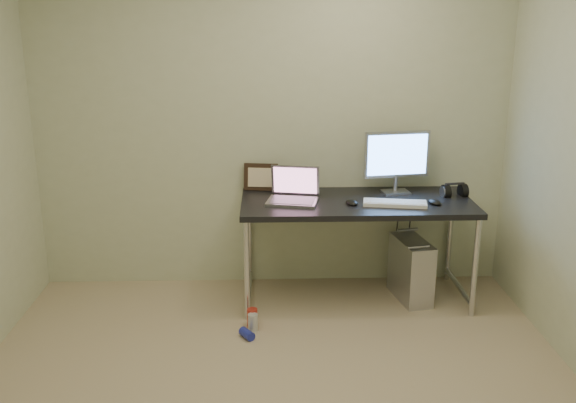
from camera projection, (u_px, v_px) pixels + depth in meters
The scene contains 16 objects.
wall_back at pixel (272, 122), 4.71m from camera, with size 3.50×0.02×2.50m, color beige.
desk at pixel (357, 211), 4.55m from camera, with size 1.63×0.71×0.75m.
tower_computer at pixel (411, 269), 4.67m from camera, with size 0.27×0.46×0.48m.
cable_a at pixel (397, 232), 4.93m from camera, with size 0.01×0.01×0.70m, color black.
cable_b at pixel (409, 235), 4.92m from camera, with size 0.01×0.01×0.72m, color black.
can_red at pixel (252, 318), 4.29m from camera, with size 0.07×0.07×0.13m, color red.
can_white at pixel (253, 323), 4.23m from camera, with size 0.07×0.07×0.12m, color silver.
can_blue at pixel (247, 334), 4.14m from camera, with size 0.06×0.06×0.11m, color #212BA5.
laptop at pixel (293, 193), 4.50m from camera, with size 0.39×0.34×0.24m.
monitor at pixel (397, 157), 4.64m from camera, with size 0.49×0.17×0.46m.
keyboard at pixel (395, 203), 4.41m from camera, with size 0.43×0.14×0.03m, color white.
mouse_right at pixel (435, 201), 4.44m from camera, with size 0.07×0.12×0.04m, color black.
mouse_left at pixel (352, 201), 4.43m from camera, with size 0.08×0.12×0.04m, color black.
headphones at pixel (454, 191), 4.63m from camera, with size 0.19×0.12×0.12m.
picture_frame at pixel (261, 177), 4.76m from camera, with size 0.25×0.03×0.20m, color black.
webcam at pixel (306, 179), 4.77m from camera, with size 0.04×0.04×0.11m.
Camera 1 is at (-0.03, -2.93, 2.03)m, focal length 40.00 mm.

